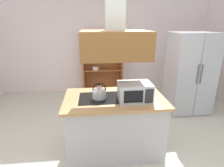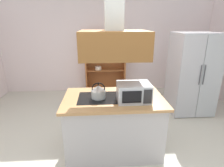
% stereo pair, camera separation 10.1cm
% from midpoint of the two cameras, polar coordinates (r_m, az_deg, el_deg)
% --- Properties ---
extents(ground_plane, '(7.80, 7.80, 0.00)m').
position_cam_midpoint_polar(ground_plane, '(3.02, 0.67, -21.82)').
color(ground_plane, beige).
extents(wall_back, '(6.00, 0.12, 2.70)m').
position_cam_midpoint_polar(wall_back, '(5.32, -3.11, 12.11)').
color(wall_back, silver).
rests_on(wall_back, ground).
extents(kitchen_island, '(1.48, 0.91, 0.90)m').
position_cam_midpoint_polar(kitchen_island, '(2.91, -0.29, -12.51)').
color(kitchen_island, '#B2ADAE').
rests_on(kitchen_island, ground).
extents(range_hood, '(0.90, 0.70, 1.20)m').
position_cam_midpoint_polar(range_hood, '(2.49, -0.33, 14.62)').
color(range_hood, brown).
extents(refrigerator, '(0.90, 0.78, 1.76)m').
position_cam_midpoint_polar(refrigerator, '(4.37, 22.48, 3.00)').
color(refrigerator, silver).
rests_on(refrigerator, ground).
extents(dish_cabinet, '(1.11, 0.40, 1.70)m').
position_cam_midpoint_polar(dish_cabinet, '(5.21, -3.58, 5.21)').
color(dish_cabinet, '#9B5629').
rests_on(dish_cabinet, ground).
extents(kettle, '(0.21, 0.21, 0.24)m').
position_cam_midpoint_polar(kettle, '(2.65, -5.09, -2.60)').
color(kettle, silver).
rests_on(kettle, kitchen_island).
extents(cutting_board, '(0.36, 0.27, 0.02)m').
position_cam_midpoint_polar(cutting_board, '(2.94, 6.88, -2.39)').
color(cutting_board, '#AE7A5F').
rests_on(cutting_board, kitchen_island).
extents(microwave, '(0.46, 0.35, 0.26)m').
position_cam_midpoint_polar(microwave, '(2.57, 6.03, -2.64)').
color(microwave, '#B7BABF').
rests_on(microwave, kitchen_island).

